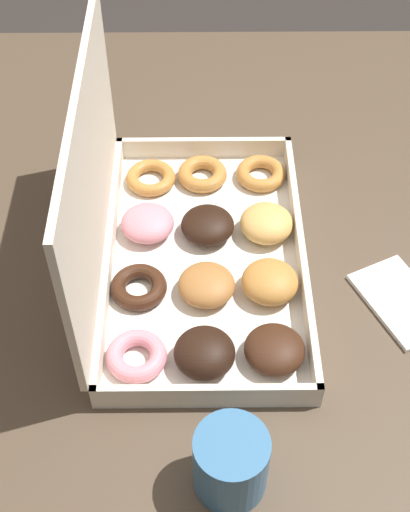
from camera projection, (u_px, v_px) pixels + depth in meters
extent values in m
plane|color=#2D2826|center=(187.00, 476.00, 1.45)|extent=(8.00, 8.00, 0.00)
cube|color=#4C3D2D|center=(176.00, 255.00, 0.93)|extent=(1.01, 0.81, 0.03)
cylinder|color=#4C3D2D|center=(356.00, 199.00, 1.50)|extent=(0.06, 0.06, 0.67)
cylinder|color=#4C3D2D|center=(14.00, 202.00, 1.49)|extent=(0.06, 0.06, 0.67)
cube|color=silver|center=(205.00, 262.00, 0.90)|extent=(0.41, 0.25, 0.01)
cube|color=beige|center=(301.00, 252.00, 0.88)|extent=(0.41, 0.01, 0.03)
cube|color=beige|center=(109.00, 253.00, 0.88)|extent=(0.41, 0.01, 0.03)
cube|color=beige|center=(207.00, 395.00, 0.75)|extent=(0.01, 0.25, 0.03)
cube|color=beige|center=(204.00, 148.00, 1.01)|extent=(0.01, 0.25, 0.03)
cube|color=beige|center=(90.00, 176.00, 0.78)|extent=(0.41, 0.01, 0.23)
ellipsoid|color=#381E11|center=(274.00, 349.00, 0.79)|extent=(0.07, 0.07, 0.03)
ellipsoid|color=#B77A38|center=(270.00, 282.00, 0.85)|extent=(0.07, 0.07, 0.04)
ellipsoid|color=tan|center=(266.00, 223.00, 0.91)|extent=(0.07, 0.07, 0.04)
torus|color=#B77A38|center=(261.00, 174.00, 0.99)|extent=(0.07, 0.07, 0.02)
ellipsoid|color=black|center=(205.00, 353.00, 0.78)|extent=(0.07, 0.07, 0.04)
ellipsoid|color=#9E6633|center=(207.00, 285.00, 0.85)|extent=(0.07, 0.07, 0.03)
ellipsoid|color=black|center=(208.00, 225.00, 0.91)|extent=(0.07, 0.07, 0.03)
torus|color=#B77A38|center=(202.00, 174.00, 0.99)|extent=(0.07, 0.07, 0.02)
torus|color=pink|center=(137.00, 356.00, 0.79)|extent=(0.07, 0.07, 0.02)
torus|color=#381E11|center=(139.00, 287.00, 0.86)|extent=(0.07, 0.07, 0.02)
ellipsoid|color=pink|center=(148.00, 223.00, 0.92)|extent=(0.07, 0.07, 0.03)
torus|color=#B77A38|center=(151.00, 178.00, 0.98)|extent=(0.07, 0.07, 0.02)
cylinder|color=teal|center=(231.00, 463.00, 0.68)|extent=(0.07, 0.07, 0.08)
cylinder|color=black|center=(232.00, 446.00, 0.66)|extent=(0.06, 0.06, 0.01)
cube|color=white|center=(401.00, 301.00, 0.86)|extent=(0.14, 0.12, 0.01)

